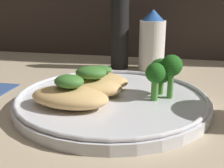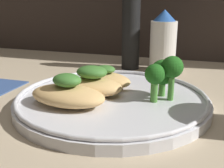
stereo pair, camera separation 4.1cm
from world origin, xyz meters
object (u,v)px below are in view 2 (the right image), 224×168
(broccoli_bunch, at_px, (164,72))
(pepper_grinder, at_px, (131,32))
(plate, at_px, (112,100))
(sauce_bottle, at_px, (163,42))

(broccoli_bunch, xyz_separation_m, pepper_grinder, (-0.10, 0.21, 0.03))
(plate, relative_size, broccoli_bunch, 4.44)
(plate, xyz_separation_m, broccoli_bunch, (0.07, 0.02, 0.04))
(broccoli_bunch, xyz_separation_m, sauce_bottle, (-0.03, 0.21, 0.01))
(plate, bearing_deg, sauce_bottle, 80.50)
(plate, bearing_deg, pepper_grinder, 98.07)
(broccoli_bunch, relative_size, sauce_bottle, 0.49)
(plate, xyz_separation_m, sauce_bottle, (0.04, 0.23, 0.05))
(broccoli_bunch, distance_m, sauce_bottle, 0.22)
(plate, bearing_deg, broccoli_bunch, 13.96)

